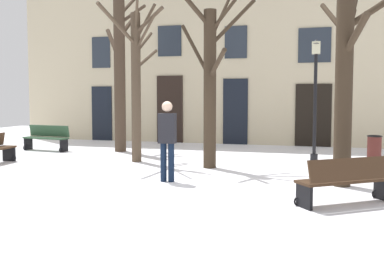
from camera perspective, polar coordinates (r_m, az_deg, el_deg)
The scene contains 11 objects.
ground_plane at distance 10.00m, azimuth -2.60°, elevation -7.03°, with size 30.74×30.74×0.00m, color white.
building_facade at distance 18.16m, azimuth 5.99°, elevation 10.74°, with size 19.21×0.60×7.99m.
tree_near_facade at distance 11.93m, azimuth 2.40°, elevation 6.27°, with size 2.10×2.21×4.91m.
tree_left_of_center at distance 15.74m, azimuth -9.20°, elevation 7.55°, with size 1.64×1.66×5.60m.
tree_foreground at distance 10.07m, azimuth 19.07°, elevation 5.70°, with size 1.93×2.21×4.33m.
tree_center at distance 13.12m, azimuth -7.13°, elevation 6.41°, with size 1.55×2.53×4.82m.
streetlamp at distance 13.71m, azimuth 15.51°, elevation 5.12°, with size 0.30×0.30×3.59m.
litter_bin at distance 13.08m, azimuth 22.29°, elevation -2.76°, with size 0.40×0.40×0.86m.
bench_by_litter_bin at distance 16.57m, azimuth -18.10°, elevation -1.16°, with size 1.76×0.65×0.90m.
bench_far_corner at distance 8.42m, azimuth 19.30°, elevation -6.30°, with size 1.79×1.50×0.87m.
person_near_bench at distance 10.01m, azimuth -3.19°, elevation -1.12°, with size 0.39×0.24×1.82m.
Camera 1 is at (3.09, -9.31, 1.94)m, focal length 41.67 mm.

